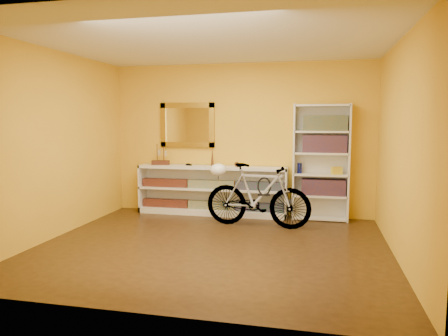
% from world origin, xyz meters
% --- Properties ---
extents(floor, '(4.50, 4.00, 0.01)m').
position_xyz_m(floor, '(0.00, 0.00, -0.01)').
color(floor, black).
rests_on(floor, ground).
extents(ceiling, '(4.50, 4.00, 0.01)m').
position_xyz_m(ceiling, '(0.00, 0.00, 2.60)').
color(ceiling, silver).
rests_on(ceiling, ground).
extents(back_wall, '(4.50, 0.01, 2.60)m').
position_xyz_m(back_wall, '(0.00, 2.00, 1.30)').
color(back_wall, gold).
rests_on(back_wall, ground).
extents(left_wall, '(0.01, 4.00, 2.60)m').
position_xyz_m(left_wall, '(-2.25, 0.00, 1.30)').
color(left_wall, gold).
rests_on(left_wall, ground).
extents(right_wall, '(0.01, 4.00, 2.60)m').
position_xyz_m(right_wall, '(2.25, 0.00, 1.30)').
color(right_wall, gold).
rests_on(right_wall, ground).
extents(gilt_mirror, '(0.98, 0.06, 0.78)m').
position_xyz_m(gilt_mirror, '(-0.95, 1.97, 1.55)').
color(gilt_mirror, olive).
rests_on(gilt_mirror, back_wall).
extents(wall_socket, '(0.09, 0.02, 0.09)m').
position_xyz_m(wall_socket, '(0.90, 1.99, 0.25)').
color(wall_socket, silver).
rests_on(wall_socket, back_wall).
extents(console_unit, '(2.60, 0.35, 0.85)m').
position_xyz_m(console_unit, '(-0.47, 1.81, 0.42)').
color(console_unit, silver).
rests_on(console_unit, floor).
extents(cd_row_lower, '(2.50, 0.13, 0.14)m').
position_xyz_m(cd_row_lower, '(-0.47, 1.79, 0.17)').
color(cd_row_lower, black).
rests_on(cd_row_lower, console_unit).
extents(cd_row_upper, '(2.50, 0.13, 0.14)m').
position_xyz_m(cd_row_upper, '(-0.47, 1.79, 0.54)').
color(cd_row_upper, '#1B527A').
rests_on(cd_row_upper, console_unit).
extents(model_ship, '(0.33, 0.17, 0.37)m').
position_xyz_m(model_ship, '(-1.40, 1.81, 1.03)').
color(model_ship, '#3E1D11').
rests_on(model_ship, console_unit).
extents(toy_car, '(0.00, 0.00, 0.00)m').
position_xyz_m(toy_car, '(-0.88, 1.81, 0.85)').
color(toy_car, black).
rests_on(toy_car, console_unit).
extents(bronze_ornament, '(0.06, 0.06, 0.32)m').
position_xyz_m(bronze_ornament, '(-0.46, 1.81, 1.01)').
color(bronze_ornament, '#58341E').
rests_on(bronze_ornament, console_unit).
extents(decorative_orb, '(0.08, 0.08, 0.08)m').
position_xyz_m(decorative_orb, '(-0.03, 1.81, 0.89)').
color(decorative_orb, '#58341E').
rests_on(decorative_orb, console_unit).
extents(bookcase, '(0.90, 0.30, 1.90)m').
position_xyz_m(bookcase, '(1.36, 1.84, 0.95)').
color(bookcase, silver).
rests_on(bookcase, floor).
extents(book_row_a, '(0.70, 0.22, 0.26)m').
position_xyz_m(book_row_a, '(1.41, 1.84, 0.55)').
color(book_row_a, maroon).
rests_on(book_row_a, bookcase).
extents(book_row_b, '(0.70, 0.22, 0.28)m').
position_xyz_m(book_row_b, '(1.41, 1.84, 1.25)').
color(book_row_b, maroon).
rests_on(book_row_b, bookcase).
extents(book_row_c, '(0.70, 0.22, 0.25)m').
position_xyz_m(book_row_c, '(1.41, 1.84, 1.59)').
color(book_row_c, '#185057').
rests_on(book_row_c, bookcase).
extents(travel_mug, '(0.08, 0.08, 0.17)m').
position_xyz_m(travel_mug, '(1.02, 1.82, 0.85)').
color(travel_mug, navy).
rests_on(travel_mug, bookcase).
extents(red_tin, '(0.16, 0.16, 0.18)m').
position_xyz_m(red_tin, '(1.16, 1.87, 1.56)').
color(red_tin, maroon).
rests_on(red_tin, bookcase).
extents(yellow_bag, '(0.18, 0.15, 0.12)m').
position_xyz_m(yellow_bag, '(1.61, 1.80, 0.83)').
color(yellow_bag, gold).
rests_on(yellow_bag, bookcase).
extents(bicycle, '(0.58, 1.70, 0.98)m').
position_xyz_m(bicycle, '(0.43, 1.13, 0.49)').
color(bicycle, silver).
rests_on(bicycle, floor).
extents(helmet, '(0.26, 0.25, 0.20)m').
position_xyz_m(helmet, '(-0.20, 1.19, 0.86)').
color(helmet, white).
rests_on(helmet, bicycle).
extents(u_lock, '(0.21, 0.02, 0.21)m').
position_xyz_m(u_lock, '(0.53, 1.13, 0.64)').
color(u_lock, black).
rests_on(u_lock, bicycle).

